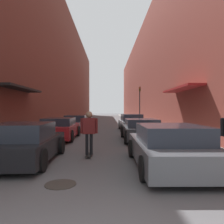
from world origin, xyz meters
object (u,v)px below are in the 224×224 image
Objects in this scene: parked_car_right_1 at (141,130)px; parked_car_left_2 at (77,123)px; manhole_cover at (60,184)px; parked_car_left_1 at (60,129)px; skateboarder at (89,129)px; parked_car_left_0 at (24,143)px; parked_car_right_0 at (169,147)px; parked_car_right_2 at (131,123)px; traffic_light at (140,102)px.

parked_car_left_2 is at bearing 126.81° from parked_car_right_1.
parked_car_left_2 is 6.13× the size of manhole_cover.
parked_car_left_1 is 2.61× the size of skateboarder.
manhole_cover is (1.66, -7.50, -0.59)m from parked_car_left_1.
parked_car_left_0 is at bearing -91.05° from parked_car_left_2.
parked_car_right_0 is (4.31, -11.20, 0.01)m from parked_car_left_2.
parked_car_right_1 is (4.52, -0.62, -0.01)m from parked_car_left_1.
parked_car_left_1 is 6.87m from parked_car_right_2.
parked_car_left_0 is 4.56m from parked_car_right_0.
parked_car_left_1 is 4.56m from parked_car_right_1.
parked_car_left_0 is 11.42m from parked_car_right_2.
skateboarder is at bearing 82.32° from manhole_cover.
skateboarder reaches higher than parked_car_right_2.
traffic_light is at bearing 75.90° from manhole_cover.
parked_car_right_2 is at bearing 76.83° from manhole_cover.
manhole_cover is at bearing -104.10° from traffic_light.
parked_car_left_0 is 2.20m from skateboarder.
parked_car_right_1 is 4.69m from skateboarder.
parked_car_right_0 is 5.46m from parked_car_right_1.
parked_car_left_2 is at bearing 87.59° from parked_car_left_1.
parked_car_right_2 is at bearing 89.11° from parked_car_right_1.
manhole_cover is (-2.86, -6.87, -0.58)m from parked_car_right_1.
parked_car_right_0 is 1.06× the size of parked_car_right_1.
parked_car_left_0 is 5.36m from parked_car_left_1.
skateboarder is (2.05, -4.59, 0.40)m from parked_car_left_1.
parked_car_right_2 reaches higher than parked_car_right_1.
manhole_cover is at bearing -97.68° from skateboarder.
traffic_light is at bearing 74.61° from skateboarder.
parked_car_right_0 reaches higher than parked_car_left_2.
parked_car_right_1 is 2.50× the size of skateboarder.
parked_car_right_2 is (0.08, 11.18, 0.02)m from parked_car_right_0.
parked_car_right_2 is (4.60, 5.10, 0.03)m from parked_car_left_1.
parked_car_left_2 is at bearing 88.95° from parked_car_left_0.
parked_car_right_2 is at bearing 75.23° from skateboarder.
parked_car_left_0 is 5.67× the size of manhole_cover.
manhole_cover is 17.76m from traffic_light.
skateboarder is at bearing 20.90° from parked_car_left_0.
skateboarder is at bearing -105.39° from traffic_light.
parked_car_right_1 reaches higher than manhole_cover.
parked_car_right_2 is (4.39, -0.02, 0.04)m from parked_car_left_2.
parked_car_left_0 is at bearing 127.43° from manhole_cover.
parked_car_right_2 is 5.01m from traffic_light.
parked_car_right_0 is 15.81m from traffic_light.
traffic_light is (5.94, 9.56, 1.87)m from parked_car_left_1.
parked_car_left_0 is 10.49m from parked_car_left_2.
skateboarder is (-2.47, 1.49, 0.40)m from parked_car_right_0.
parked_car_left_1 is 5.04m from skateboarder.
manhole_cover is (-2.95, -12.60, -0.62)m from parked_car_right_2.
parked_car_right_0 is 0.99× the size of parked_car_right_2.
parked_car_right_2 is at bearing -106.70° from traffic_light.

